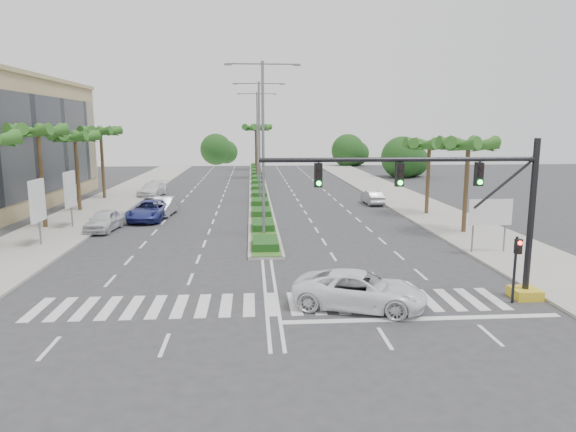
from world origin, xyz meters
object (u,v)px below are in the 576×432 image
car_parked_b (164,206)px  car_crossing (360,290)px  car_parked_c (149,211)px  car_parked_d (153,189)px  car_parked_a (104,221)px  car_right (372,197)px

car_parked_b → car_crossing: bearing=-56.9°
car_parked_c → car_parked_d: 15.12m
car_parked_a → car_right: (22.99, 11.55, -0.09)m
car_parked_c → car_crossing: (13.04, -21.79, -0.02)m
car_parked_b → car_right: (19.71, 4.97, -0.10)m
car_parked_a → car_right: 25.73m
car_parked_b → car_parked_d: bearing=110.9°
car_parked_a → car_parked_d: 19.13m
car_right → car_parked_b: bearing=11.9°
car_crossing → car_parked_d: bearing=41.9°
car_crossing → car_parked_c: bearing=49.9°
car_parked_b → car_parked_c: bearing=-102.1°
car_right → car_parked_a: bearing=24.4°
car_right → car_crossing: bearing=73.4°
car_parked_b → car_parked_c: car_parked_c is taller
car_parked_a → car_right: car_parked_a is taller
car_parked_c → car_parked_a: bearing=-116.2°
car_parked_b → car_parked_c: 2.49m
car_parked_a → car_right: size_ratio=1.09×
car_parked_a → car_parked_d: (0.00, 19.13, 0.01)m
car_parked_d → car_right: car_parked_d is taller
car_parked_a → car_crossing: size_ratio=0.81×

